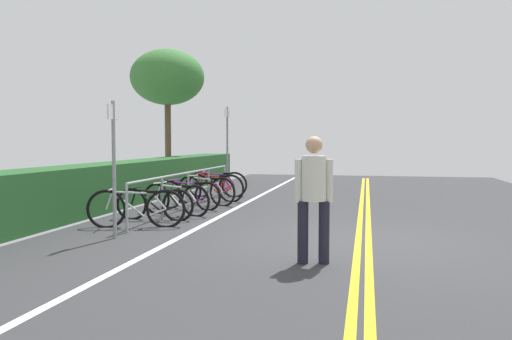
{
  "coord_description": "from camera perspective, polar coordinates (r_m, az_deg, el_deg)",
  "views": [
    {
      "loc": [
        -8.23,
        -0.03,
        1.59
      ],
      "look_at": [
        2.93,
        2.37,
        0.93
      ],
      "focal_mm": 36.11,
      "sensor_mm": 36.0,
      "label": 1
    }
  ],
  "objects": [
    {
      "name": "bicycle_3",
      "position": [
        11.99,
        -7.49,
        -2.75
      ],
      "size": [
        0.52,
        1.68,
        0.7
      ],
      "color": "black",
      "rests_on": "ground_plane"
    },
    {
      "name": "bicycle_4",
      "position": [
        12.73,
        -5.59,
        -2.29
      ],
      "size": [
        0.6,
        1.66,
        0.75
      ],
      "color": "black",
      "rests_on": "ground_plane"
    },
    {
      "name": "hedge_backdrop",
      "position": [
        14.09,
        -13.13,
        -1.11
      ],
      "size": [
        15.23,
        1.08,
        1.04
      ],
      "primitive_type": "cube",
      "color": "#235626",
      "rests_on": "ground_plane"
    },
    {
      "name": "bicycle_2",
      "position": [
        11.09,
        -8.88,
        -3.22
      ],
      "size": [
        0.55,
        1.66,
        0.71
      ],
      "color": "black",
      "rests_on": "ground_plane"
    },
    {
      "name": "bike_rack",
      "position": [
        11.93,
        -7.51,
        -1.23
      ],
      "size": [
        6.28,
        0.05,
        0.87
      ],
      "color": "#9EA0A5",
      "rests_on": "ground_plane"
    },
    {
      "name": "pedestrian",
      "position": [
        6.63,
        6.41,
        -2.32
      ],
      "size": [
        0.32,
        0.48,
        1.64
      ],
      "color": "#1E1E2D",
      "rests_on": "ground_plane"
    },
    {
      "name": "sign_post_far",
      "position": [
        15.34,
        -3.2,
        3.1
      ],
      "size": [
        0.36,
        0.07,
        2.58
      ],
      "color": "gray",
      "rests_on": "ground_plane"
    },
    {
      "name": "centre_line_yellow_outer",
      "position": [
        8.38,
        11.26,
        -7.65
      ],
      "size": [
        27.52,
        0.1,
        0.0
      ],
      "primitive_type": "cube",
      "color": "gold",
      "rests_on": "ground_plane"
    },
    {
      "name": "bicycle_6",
      "position": [
        14.5,
        -4.29,
        -1.59
      ],
      "size": [
        0.46,
        1.68,
        0.75
      ],
      "color": "black",
      "rests_on": "ground_plane"
    },
    {
      "name": "sign_post_near",
      "position": [
        8.58,
        -15.48,
        1.52
      ],
      "size": [
        0.36,
        0.06,
        2.22
      ],
      "color": "gray",
      "rests_on": "ground_plane"
    },
    {
      "name": "bicycle_0",
      "position": [
        9.64,
        -13.12,
        -4.16
      ],
      "size": [
        0.58,
        1.76,
        0.74
      ],
      "color": "black",
      "rests_on": "ground_plane"
    },
    {
      "name": "tree_mid",
      "position": [
        19.02,
        -9.79,
        10.02
      ],
      "size": [
        2.65,
        2.65,
        4.85
      ],
      "color": "brown",
      "rests_on": "ground_plane"
    },
    {
      "name": "bicycle_5",
      "position": [
        13.5,
        -4.68,
        -1.94
      ],
      "size": [
        0.46,
        1.71,
        0.76
      ],
      "color": "black",
      "rests_on": "ground_plane"
    },
    {
      "name": "bicycle_1",
      "position": [
        10.46,
        -11.16,
        -3.73
      ],
      "size": [
        0.46,
        1.64,
        0.68
      ],
      "color": "black",
      "rests_on": "ground_plane"
    },
    {
      "name": "bike_lane_stripe_white",
      "position": [
        8.9,
        -7.64,
        -6.98
      ],
      "size": [
        27.52,
        0.12,
        0.0
      ],
      "primitive_type": "cube",
      "color": "white",
      "rests_on": "ground_plane"
    },
    {
      "name": "ground_plane",
      "position": [
        8.39,
        11.81,
        -7.84
      ],
      "size": [
        30.58,
        10.59,
        0.05
      ],
      "primitive_type": "cube",
      "color": "#353538"
    },
    {
      "name": "centre_line_yellow_inner",
      "position": [
        8.38,
        12.36,
        -7.67
      ],
      "size": [
        27.52,
        0.1,
        0.0
      ],
      "primitive_type": "cube",
      "color": "gold",
      "rests_on": "ground_plane"
    }
  ]
}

